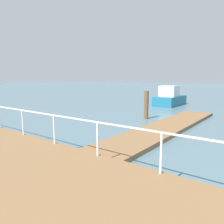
{
  "coord_description": "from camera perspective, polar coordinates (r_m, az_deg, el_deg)",
  "views": [
    {
      "loc": [
        -7.93,
        2.84,
        2.74
      ],
      "look_at": [
        -1.27,
        7.9,
        1.45
      ],
      "focal_mm": 34.52,
      "sensor_mm": 36.0,
      "label": 1
    }
  ],
  "objects": [
    {
      "name": "moored_boat_2",
      "position": [
        23.38,
        15.03,
        3.54
      ],
      "size": [
        4.43,
        2.09,
        2.05
      ],
      "color": "#1E6B8C",
      "rests_on": "ground_plane"
    },
    {
      "name": "boardwalk_railing",
      "position": [
        8.01,
        -15.17,
        -2.18
      ],
      "size": [
        0.06,
        24.96,
        1.08
      ],
      "color": "white",
      "rests_on": "boardwalk"
    },
    {
      "name": "floating_dock",
      "position": [
        12.16,
        13.87,
        -4.1
      ],
      "size": [
        12.99,
        2.0,
        0.18
      ],
      "primitive_type": "cube",
      "color": "olive",
      "rests_on": "ground_plane"
    },
    {
      "name": "dock_piling_1",
      "position": [
        14.95,
        9.06,
        1.83
      ],
      "size": [
        0.31,
        0.31,
        1.94
      ],
      "primitive_type": "cylinder",
      "color": "brown",
      "rests_on": "ground_plane"
    }
  ]
}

